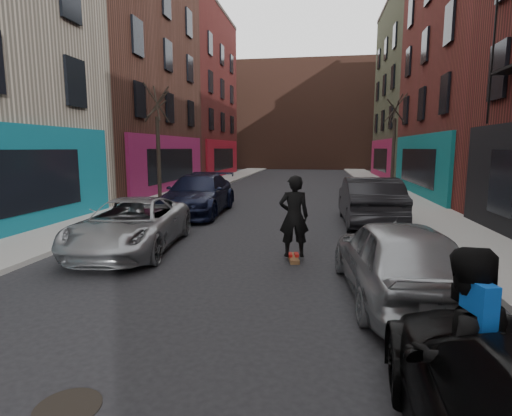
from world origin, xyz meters
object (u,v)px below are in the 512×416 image
(skateboard, at_px, (293,258))
(pedestrian, at_px, (460,355))
(tree_right_far, at_px, (394,135))
(skateboarder, at_px, (294,216))
(manhole, at_px, (68,408))
(tree_left_far, at_px, (158,135))
(parked_right_far, at_px, (397,258))
(parked_right_end, at_px, (369,201))
(parked_left_far, at_px, (132,225))
(parked_left_end, at_px, (198,194))

(skateboard, distance_m, pedestrian, 6.47)
(tree_right_far, xyz_separation_m, skateboarder, (-5.00, -15.63, -2.43))
(manhole, bearing_deg, tree_left_far, 108.90)
(tree_left_far, relative_size, manhole, 9.29)
(parked_right_far, distance_m, parked_right_end, 7.45)
(skateboarder, distance_m, pedestrian, 6.41)
(tree_left_far, distance_m, skateboarder, 12.35)
(skateboard, relative_size, pedestrian, 0.41)
(parked_right_far, bearing_deg, skateboard, -53.01)
(parked_right_end, xyz_separation_m, pedestrian, (-0.59, -11.33, 0.12))
(skateboard, bearing_deg, manhole, -118.19)
(parked_left_far, relative_size, parked_right_far, 1.12)
(tree_right_far, height_order, manhole, tree_right_far)
(parked_left_far, distance_m, parked_right_far, 6.91)
(parked_left_far, distance_m, parked_left_end, 6.11)
(parked_right_far, xyz_separation_m, parked_right_end, (0.39, 7.44, 0.10))
(skateboarder, bearing_deg, parked_right_end, -124.52)
(tree_left_far, distance_m, pedestrian, 18.42)
(tree_left_far, bearing_deg, skateboarder, -52.47)
(skateboarder, bearing_deg, skateboard, 180.00)
(manhole, bearing_deg, tree_right_far, 72.04)
(parked_left_end, bearing_deg, parked_right_end, -11.97)
(parked_right_end, height_order, skateboarder, skateboarder)
(pedestrian, bearing_deg, skateboarder, -88.81)
(parked_left_far, bearing_deg, skateboarder, -10.70)
(parked_right_end, bearing_deg, tree_left_far, -25.64)
(parked_right_end, bearing_deg, parked_left_end, -11.86)
(tree_right_far, relative_size, manhole, 9.71)
(parked_right_far, height_order, pedestrian, pedestrian)
(parked_right_end, xyz_separation_m, manhole, (-4.42, -11.24, -0.85))
(pedestrian, relative_size, manhole, 2.77)
(manhole, bearing_deg, parked_left_far, 110.29)
(parked_right_end, relative_size, manhole, 7.46)
(tree_left_far, xyz_separation_m, pedestrian, (9.20, -15.77, -2.40))
(tree_right_far, bearing_deg, pedestrian, -98.36)
(parked_left_far, bearing_deg, manhole, -75.84)
(tree_right_far, distance_m, parked_left_far, 18.16)
(parked_left_end, height_order, parked_right_far, parked_left_end)
(skateboarder, bearing_deg, parked_right_far, 121.91)
(parked_left_far, relative_size, parked_left_end, 0.88)
(pedestrian, bearing_deg, parked_right_far, -108.11)
(tree_right_far, bearing_deg, manhole, -107.96)
(tree_left_far, bearing_deg, tree_right_far, 25.82)
(parked_left_end, xyz_separation_m, pedestrian, (6.20, -12.60, 0.15))
(parked_right_far, height_order, skateboard, parked_right_far)
(parked_left_far, height_order, pedestrian, pedestrian)
(parked_right_end, xyz_separation_m, skateboard, (-2.40, -5.18, -0.81))
(tree_right_far, xyz_separation_m, manhole, (-7.03, -21.68, -3.52))
(skateboarder, distance_m, manhole, 6.48)
(parked_right_far, bearing_deg, tree_right_far, -104.15)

